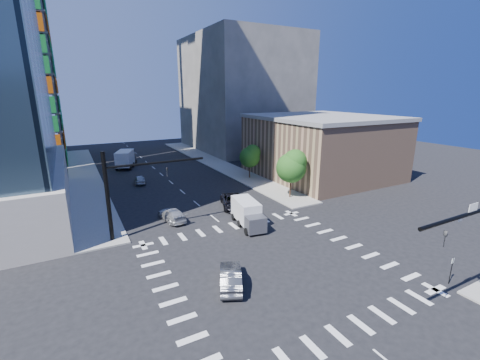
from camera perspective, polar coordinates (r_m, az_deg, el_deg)
ground at (r=28.96m, az=5.48°, el=-14.76°), size 160.00×160.00×0.00m
road_markings at (r=28.96m, az=5.48°, el=-14.75°), size 20.00×20.00×0.01m
sidewalk_ne at (r=67.84m, az=-4.42°, el=3.05°), size 5.00×60.00×0.15m
sidewalk_nw at (r=62.41m, az=-25.89°, el=0.44°), size 5.00×60.00×0.15m
commercial_building at (r=58.65m, az=14.19°, el=5.89°), size 20.50×22.50×10.60m
bg_building_ne at (r=86.16m, az=0.32°, el=15.04°), size 24.00×30.00×28.00m
signal_mast_nw at (r=33.69m, az=-20.09°, el=-1.10°), size 10.20×0.40×9.00m
tree_south at (r=44.84m, az=9.29°, el=2.52°), size 4.16×4.16×6.82m
tree_north at (r=54.91m, az=1.90°, el=4.33°), size 3.54×3.52×5.78m
no_parking_sign at (r=30.43m, az=33.47°, el=-12.92°), size 0.30×0.06×2.20m
car_nb_far at (r=41.76m, az=-1.34°, el=-3.79°), size 4.30×6.28×1.59m
car_sb_near at (r=38.40m, az=-11.96°, el=-6.03°), size 2.49×5.06×1.42m
car_sb_mid at (r=54.91m, az=-17.35°, el=0.08°), size 2.22×4.23×1.37m
car_sb_cross at (r=25.80m, az=-1.68°, el=-16.82°), size 3.40×4.88×1.52m
box_truck_near at (r=35.73m, az=1.54°, el=-6.41°), size 3.09×5.67×2.82m
box_truck_far at (r=67.67m, az=-19.55°, el=3.43°), size 5.04×7.18×3.46m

